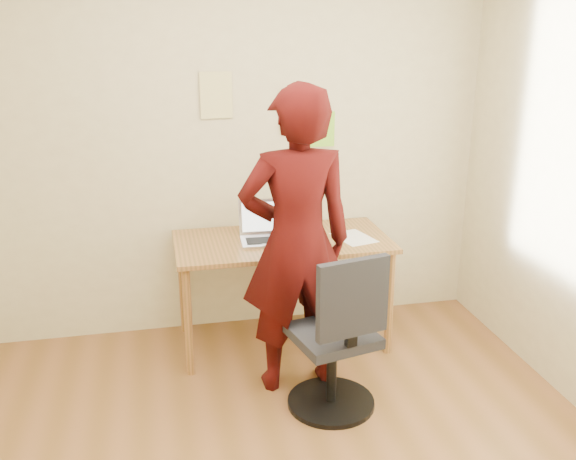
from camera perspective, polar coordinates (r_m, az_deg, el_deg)
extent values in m
cube|color=beige|center=(4.37, -5.07, 8.15)|extent=(3.50, 0.04, 2.70)
cube|color=#996735|center=(4.20, -0.51, -1.04)|extent=(1.40, 0.70, 0.03)
cylinder|color=#996735|center=(3.99, -8.86, -8.12)|extent=(0.05, 0.05, 0.71)
cylinder|color=#996735|center=(4.25, 9.02, -6.45)|extent=(0.05, 0.05, 0.71)
cylinder|color=#996735|center=(4.54, -9.36, -4.78)|extent=(0.05, 0.05, 0.71)
cylinder|color=#996735|center=(4.76, 6.46, -3.50)|extent=(0.05, 0.05, 0.71)
cube|color=silver|center=(4.15, -1.86, -0.98)|extent=(0.35, 0.25, 0.02)
cube|color=black|center=(4.14, -1.86, -0.86)|extent=(0.28, 0.14, 0.00)
cube|color=silver|center=(4.25, -2.13, 1.21)|extent=(0.34, 0.09, 0.23)
cube|color=white|center=(4.25, -2.13, 1.21)|extent=(0.30, 0.07, 0.19)
cube|color=white|center=(4.25, 5.87, -0.67)|extent=(0.28, 0.34, 0.00)
cube|color=black|center=(4.07, 2.51, -1.42)|extent=(0.07, 0.12, 0.01)
cube|color=#3F4C59|center=(4.07, 2.51, -1.36)|extent=(0.06, 0.10, 0.00)
cube|color=#D9CE82|center=(4.28, -6.40, 11.82)|extent=(0.21, 0.00, 0.30)
cube|color=#D9CE82|center=(4.38, 0.63, 10.50)|extent=(0.21, 0.00, 0.30)
cube|color=#85D42F|center=(4.45, 3.02, 8.93)|extent=(0.18, 0.00, 0.24)
cube|color=black|center=(3.62, 3.98, -9.32)|extent=(0.51, 0.51, 0.06)
cube|color=black|center=(3.33, 5.79, -6.07)|extent=(0.41, 0.14, 0.42)
cube|color=black|center=(3.42, 5.63, -9.34)|extent=(0.06, 0.05, 0.12)
cylinder|color=black|center=(3.73, 3.90, -12.47)|extent=(0.06, 0.06, 0.42)
cylinder|color=black|center=(3.84, 3.83, -15.00)|extent=(0.50, 0.50, 0.03)
imported|color=#360807|center=(3.64, 0.75, -1.15)|extent=(0.66, 0.43, 1.81)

